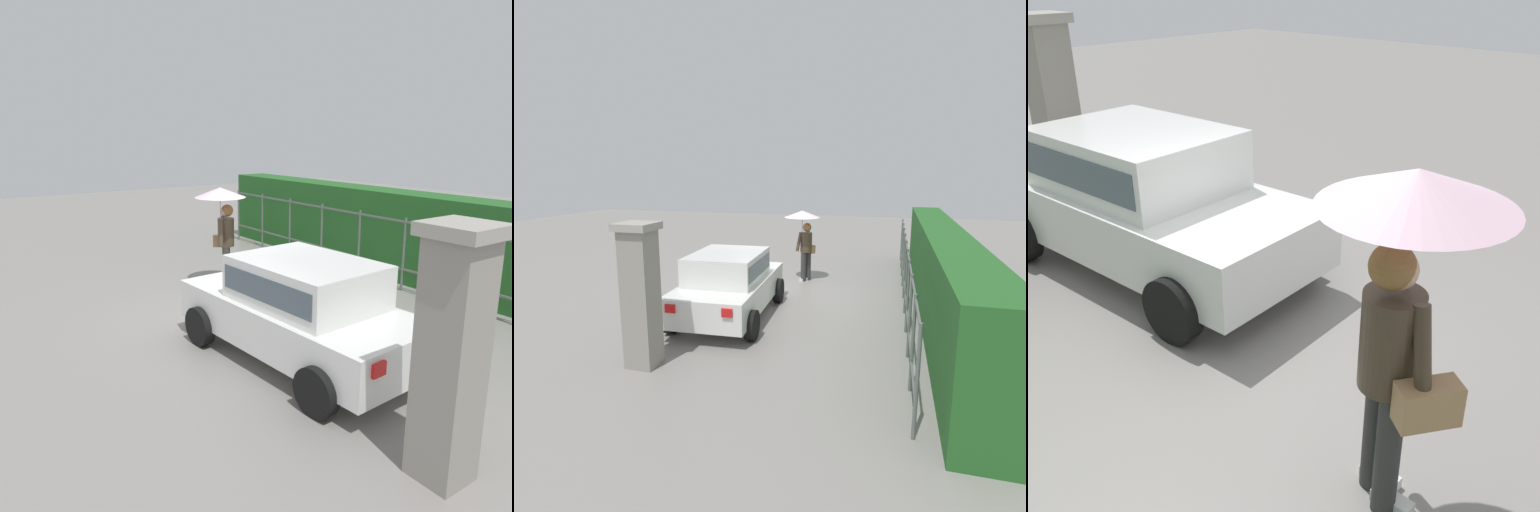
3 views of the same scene
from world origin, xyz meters
The scene contains 4 objects.
ground_plane centered at (0.00, 0.00, 0.00)m, with size 40.00×40.00×0.00m, color gray.
car centered at (2.15, -0.42, 0.80)m, with size 3.81×2.01×1.48m.
pedestrian centered at (-1.49, 0.52, 1.56)m, with size 1.03×1.03×2.08m.
gate_pillar centered at (4.82, -0.93, 1.24)m, with size 0.60×0.60×2.42m.
Camera 3 is at (-2.85, 2.96, 2.97)m, focal length 41.79 mm.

